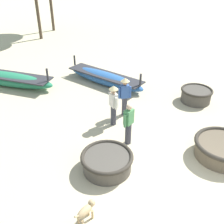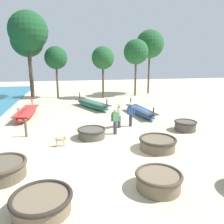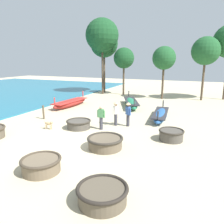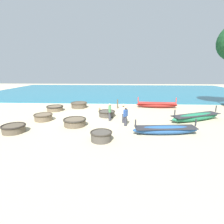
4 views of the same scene
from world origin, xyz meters
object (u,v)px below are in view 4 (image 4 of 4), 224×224
object	(u,v)px
long_boat_blue_hull	(196,117)
long_boat_ochre_hull	(157,105)
coracle_front_left	(43,117)
coracle_upturned	(75,122)
coracle_tilted	(79,105)
coracle_center	(55,108)
coracle_far_left	(101,136)
coracle_nearest	(14,128)
fisherman_by_coracle	(126,114)
fisherman_crouching	(110,112)
dog	(100,109)
long_boat_green_hull	(165,130)
fisherman_standing_left	(123,112)
mooring_post_shoreline	(118,104)
coracle_far_right	(107,113)

from	to	relation	value
long_boat_blue_hull	long_boat_ochre_hull	bearing A→B (deg)	-156.13
coracle_front_left	coracle_upturned	bearing A→B (deg)	66.86
coracle_tilted	coracle_center	bearing A→B (deg)	-53.71
coracle_far_left	long_boat_blue_hull	distance (m)	9.35
coracle_nearest	coracle_front_left	bearing A→B (deg)	165.28
coracle_front_left	fisherman_by_coracle	world-z (taller)	fisherman_by_coracle
coracle_nearest	long_boat_ochre_hull	size ratio (longest dim) A/B	0.34
long_boat_blue_hull	fisherman_crouching	size ratio (longest dim) A/B	3.30
coracle_far_left	coracle_nearest	world-z (taller)	coracle_far_left
coracle_center	coracle_front_left	xyz separation A→B (m)	(3.83, 0.37, 0.03)
long_boat_ochre_hull	coracle_front_left	bearing A→B (deg)	-61.83
long_boat_blue_hull	dog	size ratio (longest dim) A/B	7.55
coracle_center	long_boat_blue_hull	world-z (taller)	long_boat_blue_hull
fisherman_by_coracle	fisherman_crouching	bearing A→B (deg)	-135.58
coracle_tilted	long_boat_ochre_hull	distance (m)	9.31
fisherman_crouching	coracle_center	bearing A→B (deg)	-120.03
coracle_nearest	fisherman_by_coracle	world-z (taller)	fisherman_by_coracle
long_boat_green_hull	long_boat_ochre_hull	xyz separation A→B (m)	(-8.93, 1.14, 0.04)
long_boat_ochre_hull	fisherman_standing_left	xyz separation A→B (m)	(6.39, -4.08, 0.60)
coracle_nearest	fisherman_standing_left	world-z (taller)	fisherman_standing_left
coracle_nearest	mooring_post_shoreline	bearing A→B (deg)	138.94
coracle_far_left	fisherman_crouching	xyz separation A→B (m)	(-4.50, 0.27, 0.50)
coracle_center	mooring_post_shoreline	bearing A→B (deg)	102.32
coracle_upturned	mooring_post_shoreline	bearing A→B (deg)	153.57
fisherman_standing_left	coracle_tilted	bearing A→B (deg)	-138.46
coracle_tilted	coracle_front_left	distance (m)	5.85
coracle_nearest	long_boat_ochre_hull	bearing A→B (deg)	127.18
coracle_far_right	dog	world-z (taller)	coracle_far_right
dog	coracle_far_right	bearing A→B (deg)	28.35
coracle_tilted	fisherman_by_coracle	distance (m)	8.64
long_boat_blue_hull	fisherman_crouching	xyz separation A→B (m)	(0.44, -7.67, 0.49)
coracle_far_left	dog	world-z (taller)	coracle_far_left
coracle_nearest	coracle_far_right	bearing A→B (deg)	126.68
long_boat_green_hull	long_boat_blue_hull	world-z (taller)	long_boat_blue_hull
long_boat_blue_hull	mooring_post_shoreline	distance (m)	8.52
coracle_center	long_boat_green_hull	xyz separation A→B (m)	(6.74, 10.46, 0.02)
coracle_front_left	long_boat_green_hull	bearing A→B (deg)	73.89
coracle_tilted	coracle_front_left	bearing A→B (deg)	-19.31
coracle_upturned	fisherman_by_coracle	world-z (taller)	fisherman_by_coracle
coracle_center	coracle_far_left	distance (m)	10.17
coracle_far_right	coracle_upturned	bearing A→B (deg)	-38.09
coracle_center	coracle_upturned	xyz separation A→B (m)	(5.20, 3.59, 0.03)
coracle_far_right	coracle_tilted	xyz separation A→B (m)	(-3.88, -3.64, 0.04)
fisherman_crouching	fisherman_by_coracle	size ratio (longest dim) A/B	0.94
coracle_center	long_boat_ochre_hull	distance (m)	11.81
coracle_far_left	long_boat_blue_hull	xyz separation A→B (m)	(-4.94, 7.94, 0.01)
coracle_tilted	fisherman_standing_left	world-z (taller)	fisherman_standing_left
fisherman_by_coracle	coracle_center	bearing A→B (deg)	-123.27
fisherman_crouching	mooring_post_shoreline	world-z (taller)	fisherman_crouching
coracle_far_left	coracle_nearest	bearing A→B (deg)	-100.52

